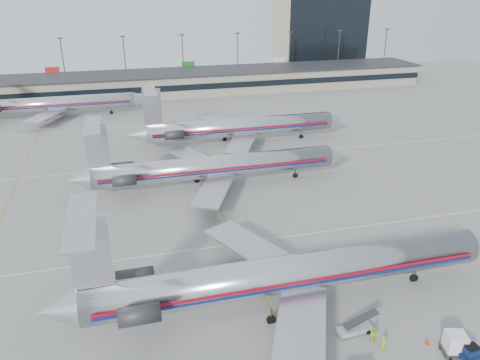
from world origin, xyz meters
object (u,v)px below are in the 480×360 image
object	(u,v)px
jet_foreground	(284,274)
jet_second_row	(211,167)
belt_loader	(355,328)
uld_container	(455,344)

from	to	relation	value
jet_foreground	jet_second_row	size ratio (longest dim) A/B	1.06
jet_foreground	belt_loader	size ratio (longest dim) A/B	12.07
belt_loader	jet_second_row	bearing A→B (deg)	95.34
jet_second_row	jet_foreground	bearing A→B (deg)	-88.27
belt_loader	jet_foreground	bearing A→B (deg)	127.40
jet_foreground	uld_container	bearing A→B (deg)	-40.41
uld_container	jet_foreground	bearing A→B (deg)	155.01
jet_second_row	uld_container	size ratio (longest dim) A/B	18.92
uld_container	belt_loader	size ratio (longest dim) A/B	0.60
uld_container	belt_loader	xyz separation A→B (m)	(-7.16, 4.64, -0.51)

